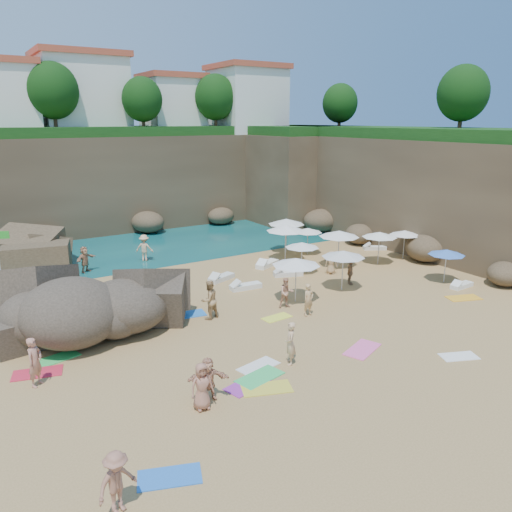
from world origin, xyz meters
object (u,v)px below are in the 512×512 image
person_stand_6 (290,343)px  parasol_2 (308,230)px  flag_pole (1,254)px  parasol_0 (302,245)px  lounger_0 (246,286)px  person_stand_5 (85,259)px  person_stand_0 (35,362)px  person_stand_2 (144,248)px  person_stand_3 (350,273)px  person_stand_4 (331,262)px  person_stand_1 (209,300)px  parasol_1 (339,234)px  rock_outcrop (93,327)px

person_stand_6 → parasol_2: bearing=169.0°
flag_pole → parasol_0: size_ratio=1.71×
lounger_0 → person_stand_5: person_stand_5 is taller
person_stand_0 → person_stand_2: bearing=10.4°
person_stand_3 → person_stand_4: (0.42, 2.23, 0.01)m
person_stand_3 → person_stand_4: 2.27m
person_stand_3 → person_stand_5: size_ratio=0.87×
lounger_0 → person_stand_1: size_ratio=0.95×
lounger_0 → parasol_0: bearing=14.1°
person_stand_6 → person_stand_1: bearing=-145.2°
parasol_2 → person_stand_5: parasol_2 is taller
parasol_1 → person_stand_3: 3.84m
parasol_0 → person_stand_0: 17.53m
person_stand_4 → parasol_1: bearing=69.3°
person_stand_5 → person_stand_4: bearing=-65.3°
parasol_2 → person_stand_6: bearing=-129.8°
person_stand_2 → person_stand_4: size_ratio=1.24×
person_stand_4 → person_stand_0: bearing=-128.6°
rock_outcrop → person_stand_1: person_stand_1 is taller
person_stand_1 → person_stand_4: (9.79, 2.53, -0.23)m
flag_pole → person_stand_2: flag_pole is taller
parasol_0 → person_stand_5: bearing=147.0°
parasol_1 → parasol_2: bearing=85.6°
person_stand_5 → person_stand_6: (3.85, -16.91, 0.04)m
rock_outcrop → person_stand_4: bearing=2.0°
parasol_2 → person_stand_2: size_ratio=1.12×
person_stand_1 → flag_pole: bearing=-63.0°
person_stand_0 → person_stand_5: 14.27m
parasol_2 → person_stand_4: bearing=-109.4°
flag_pole → person_stand_2: (8.91, 2.41, -1.41)m
lounger_0 → person_stand_0: size_ratio=0.98×
parasol_1 → person_stand_0: parasol_1 is taller
person_stand_3 → person_stand_6: size_ratio=0.83×
parasol_1 → lounger_0: parasol_1 is taller
person_stand_2 → person_stand_3: person_stand_2 is taller
parasol_1 → person_stand_0: size_ratio=1.39×
person_stand_0 → person_stand_2: 16.59m
rock_outcrop → person_stand_1: bearing=-21.5°
person_stand_0 → parasol_1: bearing=-29.9°
parasol_1 → person_stand_6: (-10.48, -9.25, -1.38)m
parasol_2 → person_stand_6: size_ratio=1.17×
person_stand_0 → person_stand_3: bearing=-37.9°
flag_pole → person_stand_4: 19.10m
rock_outcrop → person_stand_6: (5.72, -7.89, 0.88)m
rock_outcrop → parasol_0: size_ratio=3.26×
person_stand_1 → person_stand_5: (-3.24, 11.03, -0.12)m
parasol_0 → parasol_1: parasol_1 is taller
flag_pole → parasol_2: size_ratio=1.78×
lounger_0 → person_stand_3: 6.20m
person_stand_3 → parasol_2: bearing=9.7°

